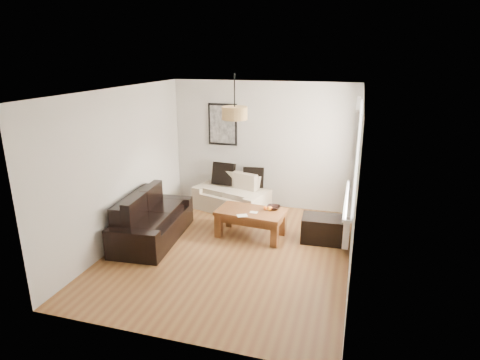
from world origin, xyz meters
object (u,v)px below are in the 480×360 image
(sofa_leather, at_px, (152,218))
(coffee_table, at_px, (251,223))
(ottoman, at_px, (324,229))
(loveseat_cream, at_px, (231,193))

(sofa_leather, xyz_separation_m, coffee_table, (1.61, 0.59, -0.15))
(sofa_leather, bearing_deg, ottoman, -80.05)
(loveseat_cream, distance_m, coffee_table, 1.32)
(loveseat_cream, distance_m, ottoman, 2.20)
(loveseat_cream, bearing_deg, ottoman, -8.37)
(sofa_leather, bearing_deg, loveseat_cream, -32.55)
(coffee_table, relative_size, ottoman, 1.53)
(loveseat_cream, xyz_separation_m, ottoman, (1.98, -0.95, -0.14))
(loveseat_cream, relative_size, ottoman, 1.91)
(coffee_table, bearing_deg, loveseat_cream, 122.56)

